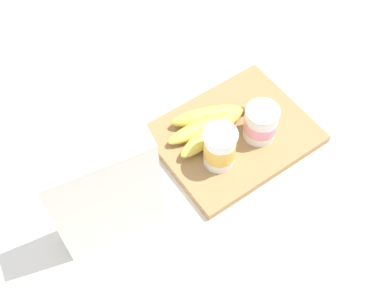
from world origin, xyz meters
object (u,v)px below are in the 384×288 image
at_px(yogurt_cup_back, 220,148).
at_px(banana_bunch, 209,125).
at_px(cutting_board, 234,135).
at_px(cereal_box, 105,196).
at_px(yogurt_cup_front, 261,123).

distance_m(yogurt_cup_back, banana_bunch, 0.08).
bearing_deg(banana_bunch, cutting_board, 138.86).
xyz_separation_m(cereal_box, yogurt_cup_back, (-0.24, 0.00, -0.06)).
height_order(cutting_board, yogurt_cup_front, yogurt_cup_front).
height_order(cutting_board, banana_bunch, banana_bunch).
xyz_separation_m(yogurt_cup_front, banana_bunch, (0.08, -0.07, -0.02)).
bearing_deg(banana_bunch, yogurt_cup_back, 68.36).
relative_size(cutting_board, yogurt_cup_back, 3.34).
relative_size(yogurt_cup_front, yogurt_cup_back, 0.84).
bearing_deg(banana_bunch, yogurt_cup_front, 139.14).
height_order(yogurt_cup_back, banana_bunch, yogurt_cup_back).
height_order(cereal_box, yogurt_cup_back, cereal_box).
relative_size(yogurt_cup_front, banana_bunch, 0.43).
distance_m(cutting_board, banana_bunch, 0.06).
xyz_separation_m(cutting_board, cereal_box, (0.31, 0.03, 0.12)).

